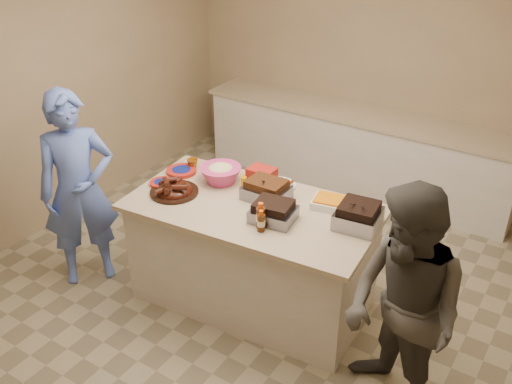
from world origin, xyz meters
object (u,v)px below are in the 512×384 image
Objects in this scene: island at (253,298)px; bbq_bottle_b at (261,227)px; rib_platter at (174,193)px; coleslaw_bowl at (221,182)px; mustard_bottle at (244,187)px; roasting_pan at (357,226)px; bbq_bottle_a at (261,231)px; guest_blue at (93,274)px; plastic_cup at (193,168)px.

island is 9.70× the size of bbq_bottle_b.
coleslaw_bowl is at bearing 59.76° from rib_platter.
coleslaw_bowl is 0.21m from mustard_bottle.
roasting_pan is (0.80, 0.18, 0.92)m from island.
roasting_pan reaches higher than island.
coleslaw_bowl is 1.72× the size of bbq_bottle_b.
bbq_bottle_a is at bearing -51.62° from island.
coleslaw_bowl reaches higher than guest_blue.
plastic_cup is at bearing 109.27° from rib_platter.
coleslaw_bowl reaches higher than island.
bbq_bottle_a is 0.85× the size of bbq_bottle_b.
roasting_pan is at bearing 34.06° from bbq_bottle_b.
coleslaw_bowl is at bearing -17.92° from guest_blue.
mustard_bottle is 1.66m from guest_blue.
plastic_cup is (-0.79, 0.26, 0.92)m from island.
guest_blue is at bearing -171.79° from bbq_bottle_a.
roasting_pan is at bearing -35.93° from guest_blue.
plastic_cup is at bearing 168.27° from coleslaw_bowl.
bbq_bottle_a is 0.66m from mustard_bottle.
bbq_bottle_a is (-0.56, -0.44, -0.00)m from roasting_pan.
bbq_bottle_a reaches higher than guest_blue.
coleslaw_bowl is 2.73× the size of mustard_bottle.
bbq_bottle_a is at bearing -54.04° from bbq_bottle_b.
rib_platter is 1.24m from guest_blue.
island is at bearing 134.43° from bbq_bottle_b.
island reaches higher than guest_blue.
bbq_bottle_b is (0.65, -0.40, -0.00)m from coleslaw_bowl.
bbq_bottle_a is at bearing -5.73° from rib_platter.
mustard_bottle is 0.07× the size of guest_blue.
island is 0.99m from bbq_bottle_a.
mustard_bottle is (-0.44, 0.43, 0.00)m from bbq_bottle_b.
bbq_bottle_b reaches higher than guest_blue.
mustard_bottle is at bearing 134.71° from bbq_bottle_a.
guest_blue is (-1.18, -0.71, -0.92)m from mustard_bottle.
bbq_bottle_a reaches higher than island.
coleslaw_bowl is at bearing -172.40° from mustard_bottle.
bbq_bottle_b is 2.10× the size of plastic_cup.
island is 1.03m from coleslaw_bowl.
coleslaw_bowl reaches higher than bbq_bottle_b.
plastic_cup is at bearing 170.75° from roasting_pan.
bbq_bottle_b is at bearing -43.16° from guest_blue.
rib_platter is at bearing -172.77° from roasting_pan.
rib_platter is (-0.64, -0.17, 0.92)m from island.
roasting_pan is 1.59m from plastic_cup.
roasting_pan is 1.55× the size of bbq_bottle_b.
mustard_bottle is at bearing 42.43° from rib_platter.
rib_platter is at bearing -169.88° from island.
plastic_cup is (-0.36, 0.07, 0.00)m from coleslaw_bowl.
rib_platter is 0.45m from plastic_cup.
mustard_bottle reaches higher than plastic_cup.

